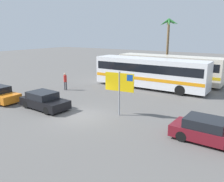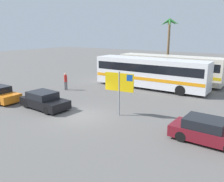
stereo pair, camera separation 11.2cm
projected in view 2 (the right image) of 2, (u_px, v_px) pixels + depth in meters
ground at (81, 116)px, 17.24m from camera, size 120.00×120.00×0.00m
bus_front_coach at (150, 72)px, 25.30m from camera, size 12.09×2.67×3.17m
bus_rear_coach at (169, 68)px, 28.16m from camera, size 12.09×2.67×3.17m
ferry_sign at (120, 84)px, 16.80m from camera, size 2.19×0.30×3.20m
car_black at (44, 101)px, 18.78m from camera, size 4.20×2.09×1.32m
car_maroon at (207, 131)px, 13.01m from camera, size 4.06×1.92×1.32m
pedestrian_by_bus at (66, 80)px, 24.69m from camera, size 0.32×0.32×1.79m
palm_tree_seaside at (169, 31)px, 31.86m from camera, size 2.80×2.81×7.62m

